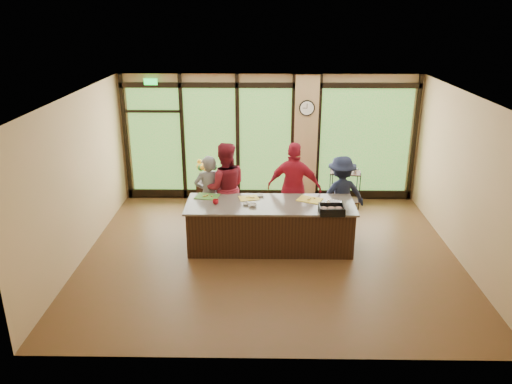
{
  "coord_description": "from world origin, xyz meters",
  "views": [
    {
      "loc": [
        -0.13,
        -8.49,
        4.43
      ],
      "look_at": [
        -0.28,
        0.4,
        1.11
      ],
      "focal_mm": 35.0,
      "sensor_mm": 36.0,
      "label": 1
    }
  ],
  "objects_px": {
    "cook_right": "(341,195)",
    "roasting_pan": "(331,211)",
    "flower_stand": "(206,197)",
    "bar_cart": "(345,184)",
    "cook_left": "(209,194)",
    "island_base": "(270,227)"
  },
  "relations": [
    {
      "from": "cook_left",
      "to": "flower_stand",
      "type": "xyz_separation_m",
      "value": [
        -0.18,
        1.01,
        -0.44
      ]
    },
    {
      "from": "roasting_pan",
      "to": "flower_stand",
      "type": "relative_size",
      "value": 0.59
    },
    {
      "from": "cook_right",
      "to": "roasting_pan",
      "type": "bearing_deg",
      "value": 60.33
    },
    {
      "from": "island_base",
      "to": "flower_stand",
      "type": "bearing_deg",
      "value": 129.31
    },
    {
      "from": "roasting_pan",
      "to": "cook_left",
      "type": "bearing_deg",
      "value": 151.51
    },
    {
      "from": "island_base",
      "to": "cook_left",
      "type": "bearing_deg",
      "value": 149.52
    },
    {
      "from": "island_base",
      "to": "roasting_pan",
      "type": "distance_m",
      "value": 1.3
    },
    {
      "from": "roasting_pan",
      "to": "bar_cart",
      "type": "bearing_deg",
      "value": 74.49
    },
    {
      "from": "island_base",
      "to": "flower_stand",
      "type": "distance_m",
      "value": 2.25
    },
    {
      "from": "cook_right",
      "to": "bar_cart",
      "type": "xyz_separation_m",
      "value": [
        0.3,
        1.35,
        -0.24
      ]
    },
    {
      "from": "flower_stand",
      "to": "bar_cart",
      "type": "xyz_separation_m",
      "value": [
        3.18,
        0.4,
        0.19
      ]
    },
    {
      "from": "roasting_pan",
      "to": "cook_right",
      "type": "bearing_deg",
      "value": 72.83
    },
    {
      "from": "flower_stand",
      "to": "roasting_pan",
      "type": "bearing_deg",
      "value": -37.2
    },
    {
      "from": "cook_right",
      "to": "roasting_pan",
      "type": "distance_m",
      "value": 1.31
    },
    {
      "from": "roasting_pan",
      "to": "flower_stand",
      "type": "height_order",
      "value": "roasting_pan"
    },
    {
      "from": "cook_left",
      "to": "bar_cart",
      "type": "height_order",
      "value": "cook_left"
    },
    {
      "from": "cook_left",
      "to": "roasting_pan",
      "type": "relative_size",
      "value": 3.67
    },
    {
      "from": "island_base",
      "to": "cook_right",
      "type": "distance_m",
      "value": 1.69
    },
    {
      "from": "bar_cart",
      "to": "flower_stand",
      "type": "bearing_deg",
      "value": -163.52
    },
    {
      "from": "island_base",
      "to": "roasting_pan",
      "type": "relative_size",
      "value": 6.92
    },
    {
      "from": "flower_stand",
      "to": "cook_left",
      "type": "bearing_deg",
      "value": -75.91
    },
    {
      "from": "roasting_pan",
      "to": "bar_cart",
      "type": "height_order",
      "value": "roasting_pan"
    }
  ]
}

